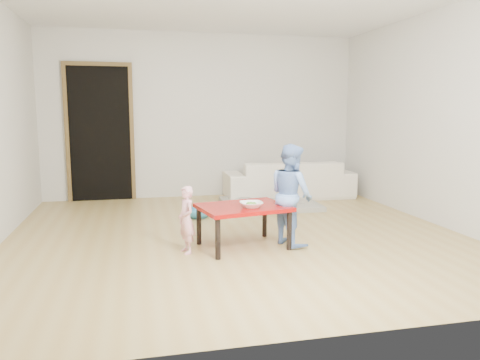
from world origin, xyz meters
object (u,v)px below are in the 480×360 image
object	(u,v)px
bowl	(251,205)
sofa	(289,179)
child_pink	(186,220)
child_blue	(291,194)
basin	(198,213)
red_table	(243,226)

from	to	relation	value
bowl	sofa	bearing A→B (deg)	64.20
sofa	child_pink	bearing A→B (deg)	55.63
sofa	child_blue	distance (m)	2.69
basin	red_table	bearing A→B (deg)	-79.26
sofa	child_pink	size ratio (longest dim) A/B	3.06
bowl	child_pink	distance (m)	0.66
child_pink	basin	world-z (taller)	child_pink
sofa	red_table	xyz separation A→B (m)	(-1.34, -2.55, -0.08)
child_pink	basin	xyz separation A→B (m)	(0.32, 1.50, -0.27)
bowl	basin	bearing A→B (deg)	102.05
bowl	basin	world-z (taller)	bowl
child_pink	child_blue	bearing A→B (deg)	79.10
bowl	child_blue	world-z (taller)	child_blue
sofa	red_table	bearing A→B (deg)	64.22
child_pink	basin	bearing A→B (deg)	153.29
red_table	bowl	bearing A→B (deg)	-62.62
child_blue	child_pink	bearing A→B (deg)	78.82
red_table	bowl	distance (m)	0.27
red_table	basin	size ratio (longest dim) A/B	2.34
sofa	basin	size ratio (longest dim) A/B	5.48
child_pink	child_blue	xyz separation A→B (m)	(1.10, 0.07, 0.19)
sofa	child_pink	world-z (taller)	child_pink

